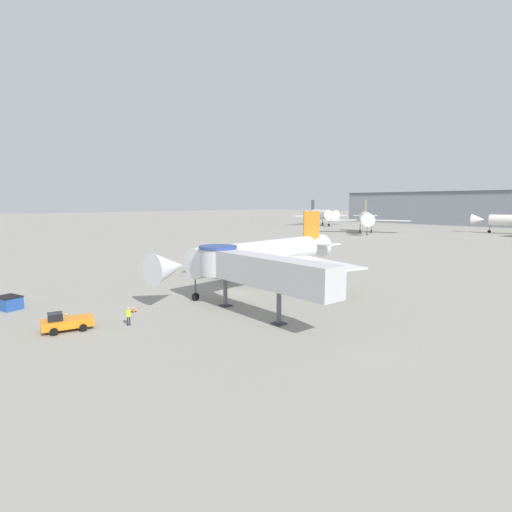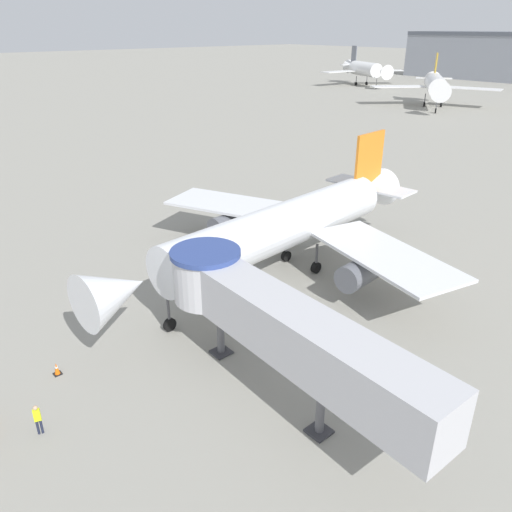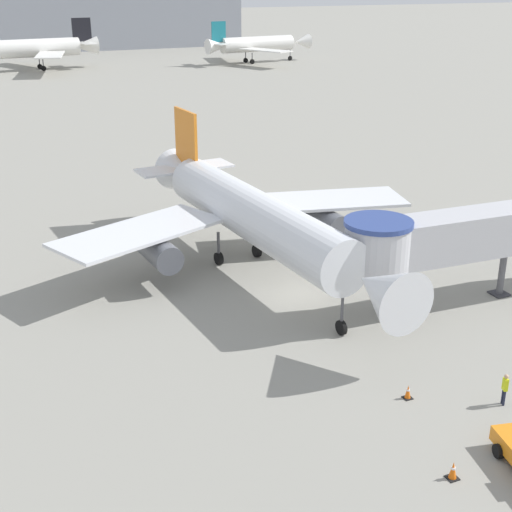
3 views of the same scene
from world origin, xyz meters
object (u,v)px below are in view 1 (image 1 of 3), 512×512
object	(u,v)px
main_airplane	(263,255)
service_container_blue	(9,303)
traffic_cone_apron_front	(67,315)
background_jet_gray_tail	(321,214)
traffic_cone_near_nose	(133,308)
ground_crew_marshaller	(128,315)
background_jet_gold_tail	(366,218)
jet_bridge	(251,268)
pushback_tug_orange	(66,322)

from	to	relation	value
main_airplane	service_container_blue	world-z (taller)	main_airplane
traffic_cone_apron_front	background_jet_gray_tail	xyz separation A→B (m)	(-81.13, 140.73, 4.85)
traffic_cone_apron_front	background_jet_gray_tail	bearing A→B (deg)	119.96
traffic_cone_near_nose	ground_crew_marshaller	xyz separation A→B (m)	(3.97, -2.36, 0.62)
service_container_blue	traffic_cone_apron_front	world-z (taller)	service_container_blue
ground_crew_marshaller	background_jet_gold_tail	bearing A→B (deg)	40.14
jet_bridge	pushback_tug_orange	distance (m)	17.17
ground_crew_marshaller	background_jet_gray_tail	world-z (taller)	background_jet_gray_tail
service_container_blue	background_jet_gold_tail	size ratio (longest dim) A/B	0.11
main_airplane	background_jet_gray_tail	xyz separation A→B (m)	(-82.46, 116.39, 1.14)
main_airplane	background_jet_gray_tail	world-z (taller)	background_jet_gray_tail
traffic_cone_apron_front	background_jet_gray_tail	distance (m)	162.52
main_airplane	background_jet_gold_tail	size ratio (longest dim) A/B	1.16
main_airplane	pushback_tug_orange	size ratio (longest dim) A/B	6.97
main_airplane	traffic_cone_apron_front	size ratio (longest dim) A/B	37.70
main_airplane	traffic_cone_apron_front	xyz separation A→B (m)	(-1.33, -24.34, -3.71)
jet_bridge	pushback_tug_orange	bearing A→B (deg)	-113.39
jet_bridge	traffic_cone_apron_front	size ratio (longest dim) A/B	22.04
main_airplane	background_jet_gray_tail	size ratio (longest dim) A/B	1.12
jet_bridge	background_jet_gold_tail	xyz separation A→B (m)	(-50.11, 99.98, 0.55)
pushback_tug_orange	traffic_cone_apron_front	bearing A→B (deg)	175.17
background_jet_gold_tail	pushback_tug_orange	bearing A→B (deg)	-104.20
jet_bridge	main_airplane	bearing A→B (deg)	134.71
traffic_cone_apron_front	background_jet_gray_tail	size ratio (longest dim) A/B	0.03
ground_crew_marshaller	background_jet_gold_tail	world-z (taller)	background_jet_gold_tail
jet_bridge	traffic_cone_near_nose	size ratio (longest dim) A/B	24.45
jet_bridge	background_jet_gray_tail	size ratio (longest dim) A/B	0.66
background_jet_gold_tail	service_container_blue	bearing A→B (deg)	-109.54
background_jet_gray_tail	ground_crew_marshaller	bearing A→B (deg)	-123.47
main_airplane	traffic_cone_near_nose	bearing A→B (deg)	-93.02
ground_crew_marshaller	background_jet_gray_tail	size ratio (longest dim) A/B	0.06
jet_bridge	background_jet_gray_tail	bearing A→B (deg)	128.48
traffic_cone_near_nose	jet_bridge	bearing A→B (deg)	42.19
main_airplane	service_container_blue	distance (m)	29.23
traffic_cone_near_nose	pushback_tug_orange	bearing A→B (deg)	-77.01
main_airplane	background_jet_gold_tail	bearing A→B (deg)	109.78
background_jet_gold_tail	background_jet_gray_tail	distance (m)	49.65
pushback_tug_orange	jet_bridge	bearing A→B (deg)	76.87
main_airplane	traffic_cone_apron_front	distance (m)	24.66
main_airplane	ground_crew_marshaller	world-z (taller)	main_airplane
service_container_blue	background_jet_gray_tail	size ratio (longest dim) A/B	0.11
service_container_blue	background_jet_gray_tail	xyz separation A→B (m)	(-73.34, 143.95, 4.55)
traffic_cone_apron_front	jet_bridge	bearing A→B (deg)	52.31
pushback_tug_orange	ground_crew_marshaller	distance (m)	5.17
pushback_tug_orange	traffic_cone_apron_front	xyz separation A→B (m)	(-3.45, 1.10, -0.33)
service_container_blue	ground_crew_marshaller	xyz separation A→B (m)	(13.62, 6.71, 0.28)
main_airplane	ground_crew_marshaller	bearing A→B (deg)	-82.48
traffic_cone_near_nose	background_jet_gold_tail	xyz separation A→B (m)	(-41.20, 108.06, 4.88)
pushback_tug_orange	background_jet_gray_tail	xyz separation A→B (m)	(-84.58, 141.83, 4.52)
main_airplane	pushback_tug_orange	world-z (taller)	main_airplane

